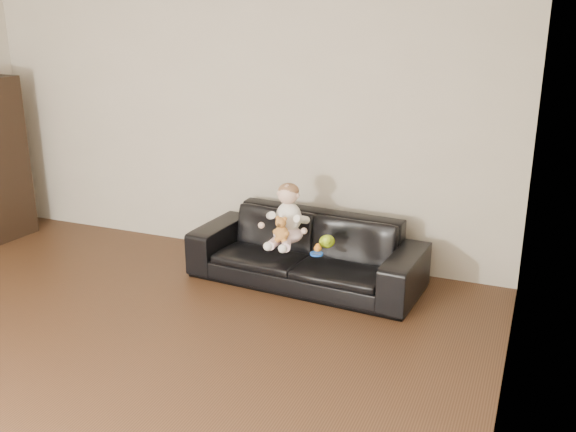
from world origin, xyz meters
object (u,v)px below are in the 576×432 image
at_px(baby, 287,217).
at_px(teddy_bear, 281,229).
at_px(toy_blue_disc, 317,254).
at_px(toy_rattle, 318,248).
at_px(toy_green, 327,241).
at_px(sofa, 306,250).

bearing_deg(baby, teddy_bear, -96.41).
distance_m(teddy_bear, toy_blue_disc, 0.33).
xyz_separation_m(toy_rattle, toy_blue_disc, (0.01, -0.05, -0.02)).
relative_size(baby, toy_green, 3.32).
xyz_separation_m(baby, toy_green, (0.33, 0.02, -0.16)).
bearing_deg(baby, toy_green, -7.53).
bearing_deg(toy_blue_disc, sofa, 125.15).
bearing_deg(sofa, baby, -134.93).
distance_m(sofa, toy_green, 0.26).
relative_size(toy_rattle, toy_blue_disc, 0.60).
bearing_deg(baby, toy_blue_disc, -37.83).
bearing_deg(teddy_bear, sofa, 59.08).
height_order(sofa, toy_blue_disc, sofa).
height_order(baby, toy_rattle, baby).
height_order(baby, teddy_bear, baby).
bearing_deg(toy_green, baby, -177.23).
relative_size(teddy_bear, toy_blue_disc, 2.03).
bearing_deg(sofa, toy_rattle, -45.66).
xyz_separation_m(teddy_bear, toy_rattle, (0.29, 0.04, -0.13)).
relative_size(sofa, teddy_bear, 9.17).
relative_size(sofa, baby, 3.87).
bearing_deg(toy_rattle, sofa, 130.01).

